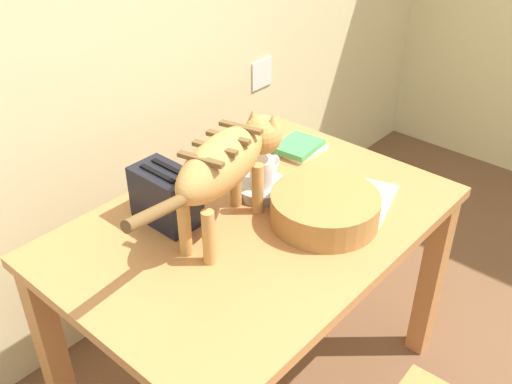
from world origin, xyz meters
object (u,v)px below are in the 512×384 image
book_stack (299,147)px  toaster (166,196)px  saucer_bowl (262,188)px  coffee_mug (263,171)px  wicker_basket (325,208)px  cat (228,161)px  dining_table (256,244)px  magazine (354,200)px

book_stack → toaster: bearing=176.6°
saucer_bowl → coffee_mug: size_ratio=1.40×
toaster → wicker_basket: bearing=-49.5°
saucer_bowl → toaster: bearing=159.1°
cat → wicker_basket: size_ratio=2.11×
book_stack → toaster: (-0.60, 0.04, 0.07)m
wicker_basket → cat: bearing=135.7°
dining_table → magazine: magazine is taller
book_stack → magazine: bearing=-113.4°
cat → saucer_bowl: 0.29m
dining_table → book_stack: (0.43, 0.17, 0.11)m
book_stack → wicker_basket: bearing=-132.5°
dining_table → wicker_basket: bearing=-50.2°
coffee_mug → dining_table: bearing=-147.0°
wicker_basket → toaster: bearing=130.5°
cat → toaster: (-0.10, 0.16, -0.13)m
coffee_mug → cat: bearing=-167.5°
coffee_mug → book_stack: 0.31m
magazine → wicker_basket: wicker_basket is taller
dining_table → cat: (-0.07, 0.04, 0.31)m
dining_table → book_stack: book_stack is taller
coffee_mug → wicker_basket: (0.00, -0.24, -0.03)m
saucer_bowl → book_stack: size_ratio=0.94×
cat → saucer_bowl: cat is taller
book_stack → saucer_bowl: bearing=-165.0°
book_stack → wicker_basket: size_ratio=0.57×
wicker_basket → toaster: toaster is taller
dining_table → cat: 0.32m
cat → saucer_bowl: size_ratio=3.98×
dining_table → cat: bearing=150.5°
cat → coffee_mug: size_ratio=5.57×
magazine → wicker_basket: size_ratio=0.86×
book_stack → coffee_mug: bearing=-164.8°
dining_table → coffee_mug: coffee_mug is taller
coffee_mug → saucer_bowl: bearing=180.0°
dining_table → wicker_basket: size_ratio=3.69×
cat → toaster: size_ratio=3.45×
coffee_mug → book_stack: coffee_mug is taller
saucer_bowl → toaster: 0.33m
cat → magazine: cat is taller
dining_table → coffee_mug: size_ratio=9.74×
cat → wicker_basket: cat is taller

